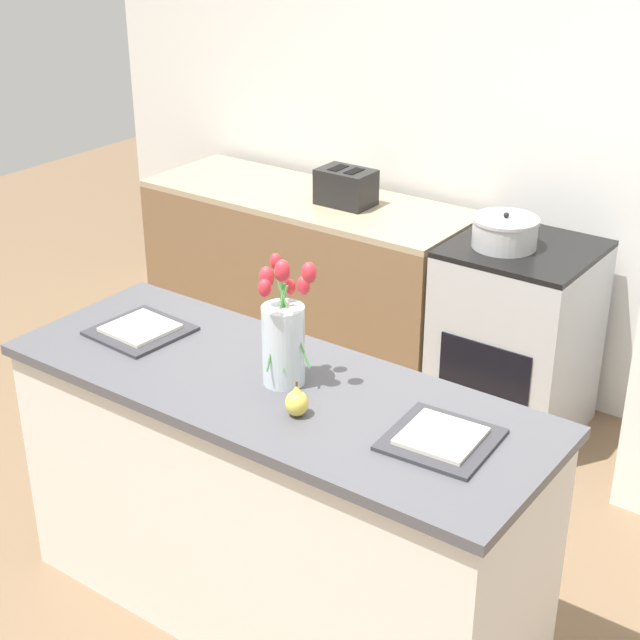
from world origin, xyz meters
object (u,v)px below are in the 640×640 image
at_px(flower_vase, 284,336).
at_px(cooking_pot, 505,232).
at_px(toaster, 346,187).
at_px(stove_range, 516,339).
at_px(plate_setting_right, 441,438).
at_px(pear_figurine, 297,402).
at_px(plate_setting_left, 140,330).

distance_m(flower_vase, cooking_pot, 1.52).
relative_size(flower_vase, toaster, 1.55).
relative_size(stove_range, cooking_pot, 3.13).
bearing_deg(flower_vase, stove_range, 87.30).
bearing_deg(plate_setting_right, pear_figurine, -163.54).
distance_m(pear_figurine, toaster, 1.99).
bearing_deg(plate_setting_left, pear_figurine, -9.04).
bearing_deg(cooking_pot, toaster, 175.59).
height_order(stove_range, flower_vase, flower_vase).
height_order(pear_figurine, plate_setting_left, pear_figurine).
bearing_deg(plate_setting_right, flower_vase, 178.67).
distance_m(flower_vase, plate_setting_left, 0.63).
bearing_deg(toaster, cooking_pot, -4.41).
bearing_deg(stove_range, plate_setting_left, -113.46).
height_order(flower_vase, plate_setting_left, flower_vase).
bearing_deg(plate_setting_right, plate_setting_left, 180.00).
xyz_separation_m(pear_figurine, toaster, (-1.01, 1.72, 0.02)).
height_order(plate_setting_right, cooking_pot, cooking_pot).
xyz_separation_m(plate_setting_left, plate_setting_right, (1.18, 0.00, 0.00)).
relative_size(pear_figurine, plate_setting_right, 0.37).
height_order(pear_figurine, toaster, toaster).
bearing_deg(plate_setting_left, toaster, 98.68).
height_order(plate_setting_right, toaster, toaster).
bearing_deg(cooking_pot, stove_range, 38.23).
distance_m(flower_vase, pear_figurine, 0.23).
bearing_deg(plate_setting_left, stove_range, 66.54).
height_order(flower_vase, plate_setting_right, flower_vase).
bearing_deg(toaster, stove_range, -0.61).
relative_size(plate_setting_left, toaster, 1.10).
height_order(stove_range, plate_setting_right, plate_setting_right).
relative_size(stove_range, flower_vase, 2.03).
bearing_deg(plate_setting_right, stove_range, 107.12).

